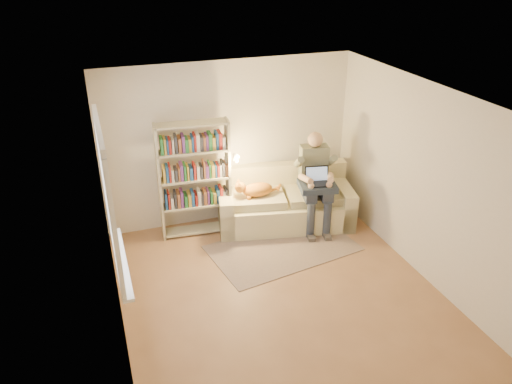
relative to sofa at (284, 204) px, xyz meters
name	(u,v)px	position (x,y,z in m)	size (l,w,h in m)	color
floor	(280,294)	(-0.76, -1.74, -0.33)	(4.50, 4.50, 0.00)	#916542
ceiling	(286,100)	(-0.76, -1.74, 2.27)	(4.00, 4.50, 0.02)	white
wall_left	(110,235)	(-2.76, -1.74, 0.97)	(0.02, 4.50, 2.60)	silver
wall_right	(424,183)	(1.24, -1.74, 0.97)	(0.02, 4.50, 2.60)	silver
wall_back	(229,143)	(-0.76, 0.51, 0.97)	(4.00, 0.02, 2.60)	silver
wall_front	(387,329)	(-0.76, -3.99, 0.97)	(4.00, 0.02, 2.60)	silver
window	(113,220)	(-2.70, -1.54, 1.05)	(0.12, 1.52, 1.69)	white
sofa	(284,204)	(0.00, 0.00, 0.00)	(2.28, 1.38, 0.90)	beige
person	(315,176)	(0.41, -0.25, 0.54)	(0.55, 0.75, 1.55)	gray
cat	(254,190)	(-0.53, -0.03, 0.36)	(0.74, 0.35, 0.27)	orange
blanket	(319,186)	(0.41, -0.41, 0.45)	(0.56, 0.45, 0.10)	#242F3F
laptop	(320,179)	(0.41, -0.40, 0.56)	(0.41, 0.36, 0.32)	black
bookshelf	(194,174)	(-1.41, 0.15, 0.68)	(1.21, 0.42, 1.83)	#C4BB94
rug	(283,248)	(-0.31, -0.74, -0.32)	(2.12, 1.25, 0.01)	gray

